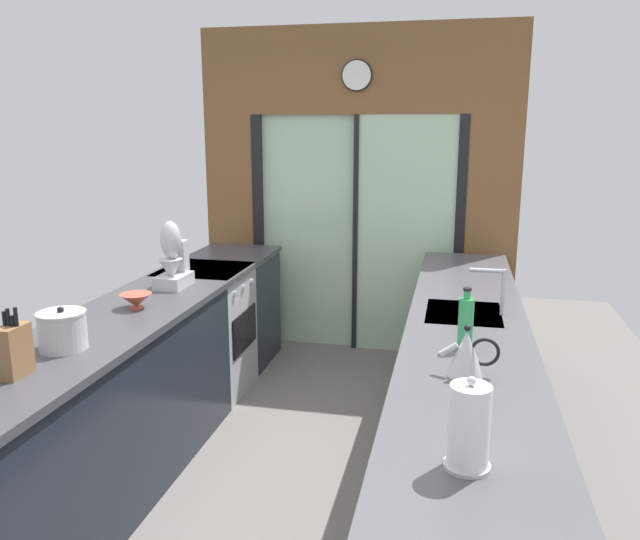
{
  "coord_description": "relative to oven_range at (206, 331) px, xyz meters",
  "views": [
    {
      "loc": [
        0.82,
        -2.81,
        1.91
      ],
      "look_at": [
        0.01,
        0.91,
        1.03
      ],
      "focal_mm": 35.18,
      "sensor_mm": 36.0,
      "label": 1
    }
  ],
  "objects": [
    {
      "name": "right_counter_run",
      "position": [
        1.82,
        -0.95,
        0.01
      ],
      "size": [
        0.62,
        3.8,
        0.92
      ],
      "color": "#1E232D",
      "rests_on": "ground_plane"
    },
    {
      "name": "stand_mixer",
      "position": [
        0.02,
        -0.52,
        0.63
      ],
      "size": [
        0.17,
        0.27,
        0.42
      ],
      "color": "#B7BABC",
      "rests_on": "left_counter_run"
    },
    {
      "name": "kettle",
      "position": [
        1.8,
        -1.59,
        0.56
      ],
      "size": [
        0.24,
        0.15,
        0.21
      ],
      "color": "#B7BABC",
      "rests_on": "right_counter_run"
    },
    {
      "name": "back_wall_unit",
      "position": [
        0.91,
        1.15,
        1.07
      ],
      "size": [
        2.64,
        0.12,
        2.7
      ],
      "color": "brown",
      "rests_on": "ground_plane"
    },
    {
      "name": "left_counter_run",
      "position": [
        -0.0,
        -1.12,
        0.01
      ],
      "size": [
        0.62,
        3.8,
        0.92
      ],
      "color": "#1E232D",
      "rests_on": "ground_plane"
    },
    {
      "name": "oven_range",
      "position": [
        0.0,
        0.0,
        0.0
      ],
      "size": [
        0.6,
        0.6,
        0.92
      ],
      "color": "#B7BABC",
      "rests_on": "ground_plane"
    },
    {
      "name": "ground_plane",
      "position": [
        0.91,
        -0.65,
        -0.47
      ],
      "size": [
        5.04,
        7.6,
        0.02
      ],
      "primitive_type": "cube",
      "color": "slate"
    },
    {
      "name": "stock_pot",
      "position": [
        0.02,
        -1.67,
        0.55
      ],
      "size": [
        0.22,
        0.22,
        0.2
      ],
      "color": "#B7BABC",
      "rests_on": "left_counter_run"
    },
    {
      "name": "paper_towel_roll",
      "position": [
        1.8,
        -2.32,
        0.59
      ],
      "size": [
        0.14,
        0.14,
        0.29
      ],
      "color": "#B7BABC",
      "rests_on": "right_counter_run"
    },
    {
      "name": "sink_faucet",
      "position": [
        1.96,
        -0.7,
        0.63
      ],
      "size": [
        0.19,
        0.02,
        0.25
      ],
      "color": "#B7BABC",
      "rests_on": "right_counter_run"
    },
    {
      "name": "knife_block",
      "position": [
        0.02,
        -1.99,
        0.57
      ],
      "size": [
        0.08,
        0.14,
        0.29
      ],
      "color": "brown",
      "rests_on": "left_counter_run"
    },
    {
      "name": "mixing_bowl",
      "position": [
        0.02,
        -1.0,
        0.51
      ],
      "size": [
        0.18,
        0.18,
        0.08
      ],
      "color": "#BC4C38",
      "rests_on": "left_counter_run"
    },
    {
      "name": "soap_bottle",
      "position": [
        1.8,
        -1.26,
        0.59
      ],
      "size": [
        0.07,
        0.07,
        0.28
      ],
      "color": "#339E56",
      "rests_on": "right_counter_run"
    }
  ]
}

